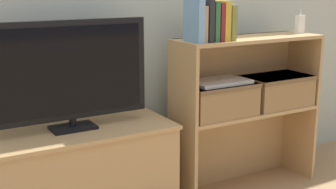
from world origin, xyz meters
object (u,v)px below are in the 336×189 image
at_px(tv_stand, 76,177).
at_px(tv, 70,72).
at_px(book_olive, 226,22).
at_px(book_skyblue, 194,19).
at_px(book_tan, 200,24).
at_px(laptop, 219,82).
at_px(book_mustard, 221,21).
at_px(storage_basket_left, 218,98).
at_px(baby_monitor, 300,24).
at_px(book_maroon, 216,22).
at_px(book_charcoal, 205,17).
at_px(book_forest, 211,21).
at_px(storage_basket_right, 276,89).

distance_m(tv_stand, tv, 0.55).
xyz_separation_m(tv_stand, book_olive, (0.85, -0.12, 0.76)).
distance_m(book_skyblue, book_tan, 0.05).
bearing_deg(laptop, book_tan, -168.63).
relative_size(book_mustard, laptop, 0.64).
bearing_deg(storage_basket_left, baby_monitor, 1.39).
distance_m(book_olive, baby_monitor, 0.60).
distance_m(tv_stand, laptop, 0.94).
distance_m(tv_stand, book_maroon, 1.10).
relative_size(baby_monitor, laptop, 0.42).
relative_size(book_tan, storage_basket_left, 0.45).
height_order(book_tan, book_olive, book_olive).
distance_m(book_charcoal, storage_basket_left, 0.47).
height_order(book_olive, storage_basket_left, book_olive).
xyz_separation_m(tv, book_tan, (0.67, -0.12, 0.21)).
xyz_separation_m(tv_stand, book_forest, (0.74, -0.12, 0.77)).
bearing_deg(tv_stand, book_mustard, -8.39).
bearing_deg(storage_basket_left, book_tan, -168.63).
xyz_separation_m(book_forest, book_mustard, (0.07, 0.00, 0.00)).
xyz_separation_m(baby_monitor, storage_basket_left, (-0.62, -0.01, -0.39)).
bearing_deg(book_skyblue, baby_monitor, 3.27).
distance_m(tv_stand, book_mustard, 1.12).
xyz_separation_m(book_skyblue, book_olive, (0.21, 0.00, -0.03)).
relative_size(book_skyblue, storage_basket_right, 0.59).
bearing_deg(book_charcoal, book_maroon, 0.00).
relative_size(book_charcoal, storage_basket_right, 0.61).
relative_size(tv, book_maroon, 3.90).
relative_size(book_skyblue, laptop, 0.74).
relative_size(tv, book_forest, 3.74).
bearing_deg(storage_basket_left, book_skyblue, -170.69).
height_order(tv_stand, book_skyblue, book_skyblue).
height_order(tv, baby_monitor, baby_monitor).
bearing_deg(book_olive, book_skyblue, 180.00).
xyz_separation_m(book_skyblue, laptop, (0.19, 0.03, -0.36)).
height_order(storage_basket_right, laptop, laptop).
xyz_separation_m(tv, storage_basket_right, (1.27, -0.09, -0.21)).
relative_size(book_olive, baby_monitor, 1.35).
distance_m(book_skyblue, book_maroon, 0.14).
relative_size(tv_stand, book_maroon, 4.95).
distance_m(tv_stand, book_skyblue, 1.02).
bearing_deg(book_charcoal, book_tan, -180.00).
xyz_separation_m(book_skyblue, book_mustard, (0.17, 0.00, -0.02)).
bearing_deg(book_mustard, storage_basket_left, 60.88).
relative_size(book_mustard, book_olive, 1.11).
height_order(storage_basket_left, storage_basket_right, same).
xyz_separation_m(book_charcoal, book_mustard, (0.10, 0.00, -0.02)).
xyz_separation_m(tv, book_skyblue, (0.64, -0.12, 0.24)).
distance_m(book_skyblue, storage_basket_right, 0.78).
bearing_deg(book_forest, book_tan, 180.00).
xyz_separation_m(book_skyblue, storage_basket_left, (0.19, 0.03, -0.45)).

